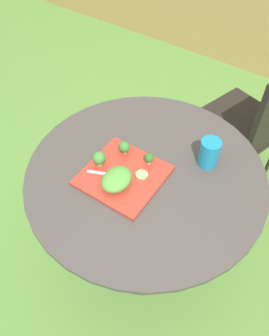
{
  "coord_description": "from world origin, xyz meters",
  "views": [
    {
      "loc": [
        0.45,
        -0.75,
        1.79
      ],
      "look_at": [
        -0.03,
        -0.03,
        0.77
      ],
      "focal_mm": 37.31,
      "sensor_mm": 36.0,
      "label": 1
    }
  ],
  "objects_px": {
    "salad_plate": "(123,175)",
    "drinking_glass": "(209,154)",
    "fork": "(110,175)",
    "patio_chair": "(257,119)"
  },
  "relations": [
    {
      "from": "drinking_glass",
      "to": "fork",
      "type": "xyz_separation_m",
      "value": [
        -0.28,
        -0.28,
        -0.04
      ]
    },
    {
      "from": "drinking_glass",
      "to": "fork",
      "type": "height_order",
      "value": "drinking_glass"
    },
    {
      "from": "salad_plate",
      "to": "fork",
      "type": "xyz_separation_m",
      "value": [
        -0.04,
        -0.03,
        0.01
      ]
    },
    {
      "from": "patio_chair",
      "to": "drinking_glass",
      "type": "distance_m",
      "value": 0.67
    },
    {
      "from": "patio_chair",
      "to": "drinking_glass",
      "type": "relative_size",
      "value": 7.52
    },
    {
      "from": "salad_plate",
      "to": "fork",
      "type": "relative_size",
      "value": 2.01
    },
    {
      "from": "patio_chair",
      "to": "drinking_glass",
      "type": "height_order",
      "value": "patio_chair"
    },
    {
      "from": "patio_chair",
      "to": "salad_plate",
      "type": "xyz_separation_m",
      "value": [
        -0.27,
        -0.86,
        0.21
      ]
    },
    {
      "from": "patio_chair",
      "to": "drinking_glass",
      "type": "bearing_deg",
      "value": -92.89
    },
    {
      "from": "salad_plate",
      "to": "drinking_glass",
      "type": "bearing_deg",
      "value": 45.91
    }
  ]
}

